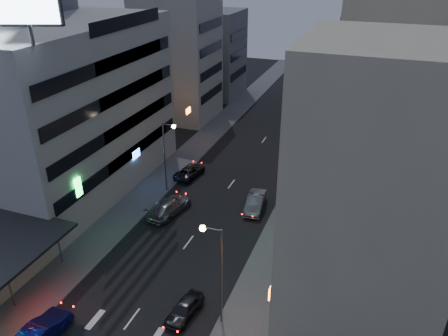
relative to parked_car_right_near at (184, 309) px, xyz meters
The scene contains 20 objects.
sidewalk_left 26.93m from the parked_car_right_near, 115.32° to the left, with size 4.00×120.00×0.12m, color #4C4C4F.
sidewalk_right 24.75m from the parked_car_right_near, 79.55° to the left, with size 4.00×120.00×0.12m, color #4C4C4F.
white_building 26.38m from the parked_car_right_near, 145.05° to the left, with size 14.00×24.00×18.00m, color #ABABA7.
grey_tower 37.93m from the parked_car_right_near, 149.57° to the left, with size 10.00×14.00×34.00m, color slate.
shophouse_near 15.58m from the parked_car_right_near, 22.84° to the left, with size 10.00×11.00×20.00m, color #C0B397.
shophouse_mid 21.55m from the parked_car_right_near, 53.73° to the left, with size 11.00×12.00×16.00m, color gray.
shophouse_far 33.16m from the parked_car_right_near, 68.62° to the left, with size 10.00×14.00×22.00m, color #C0B397.
far_left_a 44.68m from the parked_car_right_near, 115.80° to the left, with size 11.00×10.00×20.00m, color #ABABA7.
far_left_b 56.27m from the parked_car_right_near, 110.45° to the left, with size 12.00×10.00×15.00m, color slate.
far_right_a 46.68m from the parked_car_right_near, 74.87° to the left, with size 11.00×12.00×18.00m, color gray.
far_right_b 60.73m from the parked_car_right_near, 77.92° to the left, with size 12.00×12.00×24.00m, color #C0B397.
street_lamp_right_near 5.29m from the parked_car_right_near, ahead, with size 1.60×0.44×8.02m.
street_lamp_left 19.44m from the parked_car_right_near, 119.96° to the left, with size 1.60×0.44×8.02m.
street_lamp_right_far 34.74m from the parked_car_right_near, 86.02° to the left, with size 1.60×0.44×8.02m.
parked_car_right_near is the anchor object (origin of this frame).
parked_car_right_mid 16.16m from the parked_car_right_near, 87.84° to the left, with size 1.67×4.79×1.58m, color gray.
parked_car_left 22.27m from the parked_car_right_near, 113.30° to the left, with size 2.16×4.68×1.30m, color #242529.
parked_car_right_far 29.90m from the parked_car_right_near, 86.45° to the left, with size 1.86×4.57×1.33m, color gray.
road_car_blue 9.98m from the parked_car_right_near, 145.47° to the right, with size 1.72×4.93×1.62m, color navy.
road_car_silver 14.35m from the parked_car_right_near, 121.22° to the left, with size 2.32×5.70×1.65m, color #9D9FA5.
Camera 1 is at (14.60, -15.88, 24.33)m, focal length 35.00 mm.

